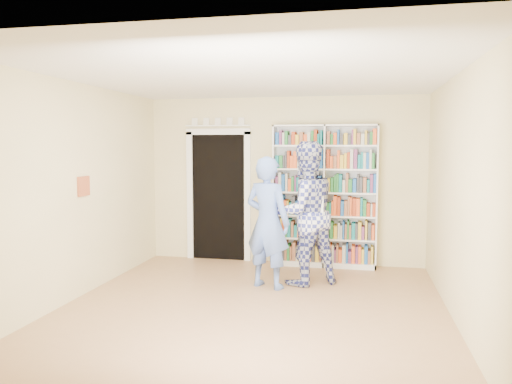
# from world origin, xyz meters

# --- Properties ---
(floor) EXTENTS (5.00, 5.00, 0.00)m
(floor) POSITION_xyz_m (0.00, 0.00, 0.00)
(floor) COLOR #A67850
(floor) RESTS_ON ground
(ceiling) EXTENTS (5.00, 5.00, 0.00)m
(ceiling) POSITION_xyz_m (0.00, 0.00, 2.70)
(ceiling) COLOR white
(ceiling) RESTS_ON wall_back
(wall_back) EXTENTS (4.50, 0.00, 4.50)m
(wall_back) POSITION_xyz_m (0.00, 2.50, 1.35)
(wall_back) COLOR beige
(wall_back) RESTS_ON floor
(wall_left) EXTENTS (0.00, 5.00, 5.00)m
(wall_left) POSITION_xyz_m (-2.25, 0.00, 1.35)
(wall_left) COLOR beige
(wall_left) RESTS_ON floor
(wall_right) EXTENTS (0.00, 5.00, 5.00)m
(wall_right) POSITION_xyz_m (2.25, 0.00, 1.35)
(wall_right) COLOR beige
(wall_right) RESTS_ON floor
(bookshelf) EXTENTS (1.63, 0.31, 2.24)m
(bookshelf) POSITION_xyz_m (0.68, 2.34, 1.13)
(bookshelf) COLOR white
(bookshelf) RESTS_ON floor
(doorway) EXTENTS (1.10, 0.08, 2.43)m
(doorway) POSITION_xyz_m (-1.10, 2.48, 1.18)
(doorway) COLOR black
(doorway) RESTS_ON floor
(wall_art) EXTENTS (0.03, 0.25, 0.25)m
(wall_art) POSITION_xyz_m (-2.23, 0.20, 1.40)
(wall_art) COLOR maroon
(wall_art) RESTS_ON wall_left
(man_blue) EXTENTS (0.75, 0.62, 1.77)m
(man_blue) POSITION_xyz_m (0.01, 0.97, 0.89)
(man_blue) COLOR #5978C6
(man_blue) RESTS_ON floor
(man_plaid) EXTENTS (1.21, 1.15, 1.97)m
(man_plaid) POSITION_xyz_m (0.48, 1.25, 0.99)
(man_plaid) COLOR navy
(man_plaid) RESTS_ON floor
(paper_sheet) EXTENTS (0.22, 0.07, 0.32)m
(paper_sheet) POSITION_xyz_m (0.64, 1.08, 1.08)
(paper_sheet) COLOR white
(paper_sheet) RESTS_ON man_plaid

